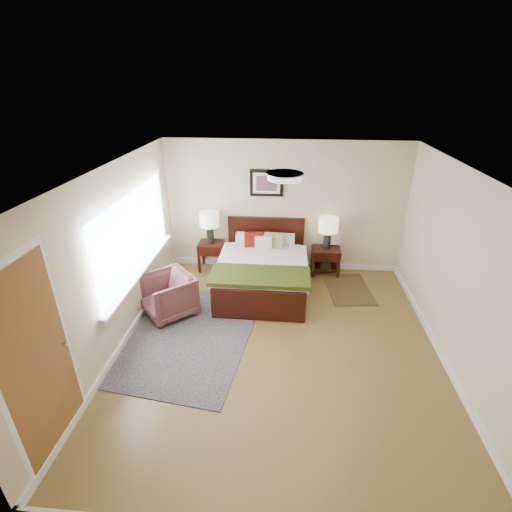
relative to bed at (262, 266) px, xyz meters
The scene contains 18 objects.
floor 1.66m from the bed, 77.28° to the right, with size 5.00×5.00×0.00m, color brown.
back_wall 1.27m from the bed, 69.67° to the left, with size 4.50×0.04×2.50m, color #C8B791.
front_wall 4.14m from the bed, 85.06° to the right, with size 4.50×0.04×2.50m, color #C8B791.
left_wall 2.57m from the bed, 140.72° to the right, with size 0.04×5.00×2.50m, color #C8B791.
right_wall 3.13m from the bed, 30.85° to the right, with size 0.04×5.00×2.50m, color #C8B791.
ceiling 2.57m from the bed, 77.28° to the right, with size 4.50×5.00×0.02m, color white.
window 2.22m from the bed, 155.18° to the right, with size 0.11×2.72×1.32m.
door 3.85m from the bed, 119.64° to the right, with size 0.06×1.00×2.18m.
ceil_fixture 2.54m from the bed, 77.28° to the right, with size 0.44×0.44×0.08m.
bed is the anchor object (origin of this frame).
wall_art 1.54m from the bed, 89.96° to the left, with size 0.62×0.05×0.50m.
nightstand_left 1.27m from the bed, 146.86° to the left, with size 0.48×0.43×0.57m.
nightstand_right 1.37m from the bed, 30.97° to the left, with size 0.53×0.40×0.53m.
lamp_left 1.39m from the bed, 146.10° to the left, with size 0.37×0.37×0.61m.
lamp_right 1.46m from the bed, 31.43° to the left, with size 0.37×0.37×0.61m.
armchair 1.71m from the bed, 148.43° to the right, with size 0.74×0.76×0.69m, color brown.
rug_persian 1.81m from the bed, 124.87° to the right, with size 1.77×2.50×0.01m, color #0D1C44.
rug_navy 1.64m from the bed, ahead, with size 0.74×1.11×0.01m, color black.
Camera 1 is at (0.04, -4.23, 3.50)m, focal length 26.00 mm.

